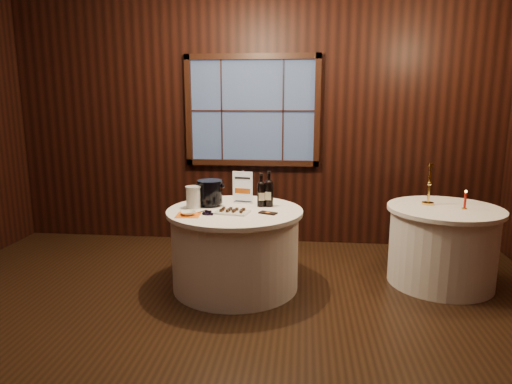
# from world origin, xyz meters

# --- Properties ---
(ground) EXTENTS (6.00, 6.00, 0.00)m
(ground) POSITION_xyz_m (0.00, 0.00, 0.00)
(ground) COLOR black
(ground) RESTS_ON ground
(back_wall) EXTENTS (6.00, 0.10, 3.00)m
(back_wall) POSITION_xyz_m (0.00, 2.48, 1.54)
(back_wall) COLOR black
(back_wall) RESTS_ON ground
(main_table) EXTENTS (1.28, 1.28, 0.77)m
(main_table) POSITION_xyz_m (0.00, 1.00, 0.39)
(main_table) COLOR white
(main_table) RESTS_ON ground
(side_table) EXTENTS (1.08, 1.08, 0.77)m
(side_table) POSITION_xyz_m (2.00, 1.30, 0.39)
(side_table) COLOR white
(side_table) RESTS_ON ground
(sign_stand) EXTENTS (0.20, 0.13, 0.33)m
(sign_stand) POSITION_xyz_m (0.04, 1.27, 0.88)
(sign_stand) COLOR silver
(sign_stand) RESTS_ON main_table
(port_bottle_left) EXTENTS (0.08, 0.09, 0.33)m
(port_bottle_left) POSITION_xyz_m (0.23, 1.14, 0.91)
(port_bottle_left) COLOR black
(port_bottle_left) RESTS_ON main_table
(port_bottle_right) EXTENTS (0.08, 0.09, 0.35)m
(port_bottle_right) POSITION_xyz_m (0.31, 1.16, 0.92)
(port_bottle_right) COLOR black
(port_bottle_right) RESTS_ON main_table
(ice_bucket) EXTENTS (0.25, 0.25, 0.25)m
(ice_bucket) POSITION_xyz_m (-0.26, 1.12, 0.90)
(ice_bucket) COLOR black
(ice_bucket) RESTS_ON main_table
(chocolate_plate) EXTENTS (0.33, 0.25, 0.04)m
(chocolate_plate) POSITION_xyz_m (-0.00, 0.86, 0.79)
(chocolate_plate) COLOR white
(chocolate_plate) RESTS_ON main_table
(chocolate_box) EXTENTS (0.18, 0.14, 0.01)m
(chocolate_box) POSITION_xyz_m (0.32, 0.87, 0.78)
(chocolate_box) COLOR black
(chocolate_box) RESTS_ON main_table
(grape_bunch) EXTENTS (0.18, 0.11, 0.04)m
(grape_bunch) POSITION_xyz_m (-0.21, 0.79, 0.79)
(grape_bunch) COLOR black
(grape_bunch) RESTS_ON main_table
(glass_pitcher) EXTENTS (0.19, 0.15, 0.21)m
(glass_pitcher) POSITION_xyz_m (-0.40, 1.02, 0.88)
(glass_pitcher) COLOR silver
(glass_pitcher) RESTS_ON main_table
(orange_napkin) EXTENTS (0.23, 0.23, 0.00)m
(orange_napkin) POSITION_xyz_m (-0.38, 0.74, 0.77)
(orange_napkin) COLOR orange
(orange_napkin) RESTS_ON main_table
(cracker_bowl) EXTENTS (0.18, 0.18, 0.03)m
(cracker_bowl) POSITION_xyz_m (-0.38, 0.74, 0.79)
(cracker_bowl) COLOR white
(cracker_bowl) RESTS_ON orange_napkin
(brass_candlestick) EXTENTS (0.12, 0.12, 0.41)m
(brass_candlestick) POSITION_xyz_m (1.86, 1.41, 0.92)
(brass_candlestick) COLOR gold
(brass_candlestick) RESTS_ON side_table
(red_candle) EXTENTS (0.05, 0.05, 0.18)m
(red_candle) POSITION_xyz_m (2.15, 1.23, 0.84)
(red_candle) COLOR gold
(red_candle) RESTS_ON side_table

